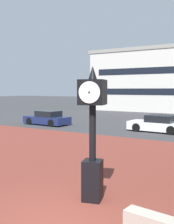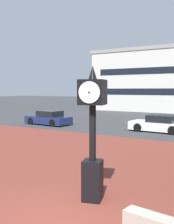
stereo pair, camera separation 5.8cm
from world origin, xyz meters
TOP-DOWN VIEW (x-y plane):
  - ground_plane at (0.00, 0.00)m, footprint 200.00×200.00m
  - plaza_brick_paving at (0.00, 3.92)m, footprint 44.00×15.83m
  - street_clock at (-0.08, 1.58)m, footprint 0.88×0.90m
  - car_street_near at (-2.48, 15.45)m, footprint 4.37×2.10m
  - car_street_far at (-12.43, 14.33)m, footprint 4.40×2.14m

SIDE VIEW (x-z plane):
  - ground_plane at x=0.00m, z-range 0.00..0.00m
  - plaza_brick_paving at x=0.00m, z-range 0.00..0.01m
  - car_street_near at x=-2.48m, z-range -0.07..1.21m
  - car_street_far at x=-12.43m, z-range -0.07..1.21m
  - street_clock at x=-0.08m, z-range 0.05..3.92m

